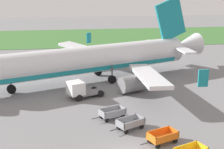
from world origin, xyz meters
TOP-DOWN VIEW (x-y plane):
  - grass_strip at (0.00, 59.04)m, footprint 220.00×28.00m
  - airplane at (-0.99, 21.20)m, footprint 36.41×29.65m
  - baggage_cart_third_in_row at (3.02, 2.07)m, footprint 3.57×2.23m
  - baggage_cart_fourth_in_row at (0.82, 5.16)m, footprint 3.49×2.40m
  - baggage_cart_far_end at (-0.51, 7.84)m, footprint 3.57×2.23m
  - service_truck_beside_carts at (-3.50, 14.29)m, footprint 4.77×3.44m

SIDE VIEW (x-z plane):
  - grass_strip at x=0.00m, z-range 0.00..0.06m
  - baggage_cart_third_in_row at x=3.02m, z-range 0.07..1.14m
  - baggage_cart_fourth_in_row at x=0.82m, z-range 0.07..1.14m
  - baggage_cart_far_end at x=-0.51m, z-range 0.07..1.14m
  - service_truck_beside_carts at x=-3.50m, z-range 0.05..2.15m
  - airplane at x=-0.99m, z-range -2.62..8.72m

